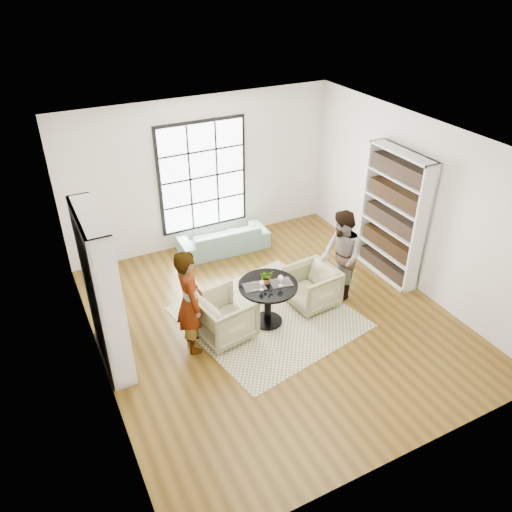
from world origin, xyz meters
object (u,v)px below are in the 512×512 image
wine_glass_right (281,278)px  person_left (190,302)px  pedestal_table (268,295)px  flower_centerpiece (266,277)px  person_right (341,256)px  armchair_right (312,287)px  wine_glass_left (262,283)px  sofa (223,239)px  armchair_left (225,317)px

wine_glass_right → person_left: bearing=174.9°
pedestal_table → wine_glass_right: bearing=-38.4°
pedestal_table → flower_centerpiece: bearing=98.4°
flower_centerpiece → person_left: bearing=-178.2°
person_right → flower_centerpiece: bearing=-72.2°
person_right → wine_glass_right: size_ratio=8.20×
person_right → armchair_right: bearing=-74.5°
armchair_right → wine_glass_right: size_ratio=3.93×
flower_centerpiece → wine_glass_left: bearing=-139.5°
person_left → wine_glass_left: (1.13, -0.09, 0.03)m
sofa → person_right: person_right is taller
person_right → wine_glass_left: (-1.61, -0.19, 0.06)m
armchair_right → flower_centerpiece: bearing=-91.5°
wine_glass_right → wine_glass_left: bearing=172.9°
armchair_right → flower_centerpiece: (-0.91, -0.06, 0.51)m
armchair_left → wine_glass_left: wine_glass_left is taller
flower_centerpiece → pedestal_table: bearing=-81.6°
person_left → person_right: size_ratio=1.04×
person_right → person_left: bearing=-72.4°
sofa → armchair_right: size_ratio=2.31×
wine_glass_left → person_left: bearing=175.4°
sofa → flower_centerpiece: flower_centerpiece is taller
person_right → wine_glass_right: bearing=-64.5°
armchair_left → wine_glass_left: size_ratio=4.68×
armchair_right → person_right: person_right is taller
person_left → flower_centerpiece: size_ratio=7.34×
flower_centerpiece → person_right: bearing=2.3°
pedestal_table → armchair_left: 0.76m
sofa → armchair_right: 2.43m
armchair_left → armchair_right: size_ratio=1.04×
wine_glass_right → flower_centerpiece: bearing=133.4°
armchair_left → person_left: (-0.55, 0.00, 0.48)m
sofa → person_left: bearing=59.4°
wine_glass_left → flower_centerpiece: size_ratio=0.75×
armchair_left → armchair_right: armchair_left is taller
armchair_left → flower_centerpiece: 0.89m
sofa → armchair_left: (-1.03, -2.45, 0.11)m
sofa → wine_glass_right: wine_glass_right is taller
sofa → armchair_left: armchair_left is taller
person_left → wine_glass_right: bearing=-89.2°
pedestal_table → sofa: pedestal_table is taller
armchair_right → person_right: size_ratio=0.48×
armchair_left → wine_glass_left: 0.78m
armchair_right → sofa: bearing=-170.5°
person_left → flower_centerpiece: person_left is taller
sofa → wine_glass_left: (-0.45, -2.54, 0.61)m
person_left → person_right: bearing=-82.0°
person_right → wine_glass_left: size_ratio=9.37×
sofa → wine_glass_right: 2.66m
wine_glass_left → person_right: bearing=6.7°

